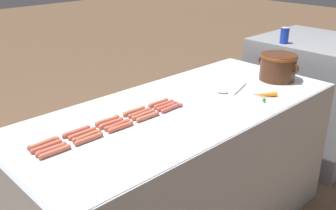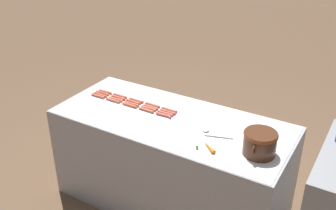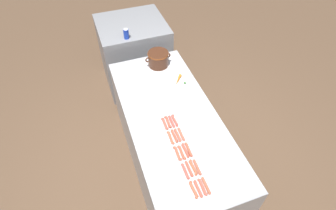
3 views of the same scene
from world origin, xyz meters
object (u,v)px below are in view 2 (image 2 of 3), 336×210
hot_dog_12 (132,104)px  hot_dog_14 (165,113)px  hot_dog_1 (120,96)px  serving_spoon (210,132)px  hot_dog_15 (98,96)px  hot_dog_0 (105,92)px  hot_dog_7 (133,102)px  hot_dog_9 (168,112)px  hot_dog_13 (149,108)px  hot_dog_6 (118,98)px  hot_dog_10 (100,95)px  hot_dog_17 (130,105)px  carrot (208,146)px  hot_dog_8 (151,107)px  hot_dog_11 (116,99)px  hot_dog_5 (102,93)px  hot_dog_19 (163,115)px  bean_pot (260,142)px  hot_dog_3 (153,105)px  hot_dog_16 (113,100)px  hot_dog_2 (136,100)px  hot_dog_18 (146,110)px

hot_dog_12 → hot_dog_14: 0.35m
hot_dog_1 → serving_spoon: hot_dog_1 is taller
hot_dog_15 → hot_dog_0: bearing=179.3°
hot_dog_7 → hot_dog_9: (0.00, 0.36, 0.00)m
hot_dog_1 → hot_dog_12: 0.20m
hot_dog_0 → hot_dog_7: 0.35m
hot_dog_7 → hot_dog_13: (0.03, 0.18, 0.00)m
hot_dog_6 → hot_dog_14: same height
hot_dog_10 → serving_spoon: 1.16m
hot_dog_14 → hot_dog_17: same height
serving_spoon → carrot: carrot is taller
hot_dog_8 → hot_dog_0: bearing=-94.3°
serving_spoon → hot_dog_11: bearing=-94.3°
hot_dog_13 → serving_spoon: bearing=83.0°
hot_dog_5 → hot_dog_14: bearing=87.0°
hot_dog_5 → hot_dog_11: (0.04, 0.19, 0.00)m
hot_dog_13 → hot_dog_19: bearing=77.6°
hot_dog_8 → carrot: (0.31, 0.70, 0.00)m
hot_dog_13 → bean_pot: bean_pot is taller
hot_dog_7 → hot_dog_14: 0.36m
hot_dog_10 → carrot: carrot is taller
hot_dog_11 → bean_pot: bean_pot is taller
hot_dog_3 → hot_dog_11: size_ratio=1.00×
hot_dog_8 → hot_dog_11: bearing=-84.4°
hot_dog_1 → serving_spoon: (0.15, 0.98, -0.00)m
hot_dog_16 → bean_pot: size_ratio=0.51×
hot_dog_12 → hot_dog_10: bearing=-90.2°
hot_dog_13 → hot_dog_16: 0.36m
hot_dog_7 → hot_dog_10: 0.35m
hot_dog_8 → serving_spoon: hot_dog_8 is taller
hot_dog_10 → hot_dog_19: 0.71m
hot_dog_2 → hot_dog_15: bearing=-72.6°
hot_dog_18 → carrot: (0.24, 0.70, 0.00)m
hot_dog_13 → serving_spoon: (0.08, 0.62, -0.00)m
hot_dog_1 → hot_dog_5: (0.04, -0.17, 0.00)m
hot_dog_2 → hot_dog_18: size_ratio=1.00×
hot_dog_13 → hot_dog_15: (0.04, -0.53, 0.00)m
hot_dog_2 → hot_dog_7: (0.04, -0.00, 0.00)m
carrot → hot_dog_10: bearing=-102.5°
hot_dog_19 → hot_dog_9: bearing=177.7°
hot_dog_5 → hot_dog_18: size_ratio=1.00×
hot_dog_10 → hot_dog_12: bearing=89.8°
hot_dog_16 → hot_dog_19: (-0.00, 0.53, 0.00)m
hot_dog_0 → hot_dog_11: 0.20m
hot_dog_0 → hot_dog_17: bearing=73.2°
hot_dog_3 → hot_dog_15: size_ratio=1.00×
hot_dog_3 → hot_dog_19: 0.21m
hot_dog_2 → hot_dog_5: (0.04, -0.36, 0.00)m
hot_dog_9 → hot_dog_18: bearing=-68.5°
hot_dog_13 → hot_dog_19: 0.18m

